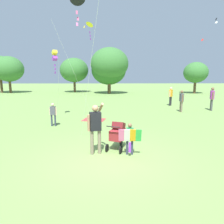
# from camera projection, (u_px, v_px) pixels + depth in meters

# --- Properties ---
(ground_plane) EXTENTS (120.00, 120.00, 0.00)m
(ground_plane) POSITION_uv_depth(u_px,v_px,m) (108.00, 158.00, 6.68)
(ground_plane) COLOR #75994C
(treeline_distant) EXTENTS (32.91, 7.06, 6.55)m
(treeline_distant) POSITION_uv_depth(u_px,v_px,m) (83.00, 68.00, 29.87)
(treeline_distant) COLOR brown
(treeline_distant) RESTS_ON ground
(child_with_butterfly_kite) EXTENTS (0.76, 0.37, 1.10)m
(child_with_butterfly_kite) POSITION_uv_depth(u_px,v_px,m) (130.00, 136.00, 6.85)
(child_with_butterfly_kite) COLOR #33384C
(child_with_butterfly_kite) RESTS_ON ground
(person_adult_flyer) EXTENTS (0.56, 0.62, 1.79)m
(person_adult_flyer) POSITION_uv_depth(u_px,v_px,m) (95.00, 125.00, 6.87)
(person_adult_flyer) COLOR #7F705B
(person_adult_flyer) RESTS_ON ground
(stroller) EXTENTS (0.78, 1.11, 1.03)m
(stroller) POSITION_uv_depth(u_px,v_px,m) (118.00, 133.00, 7.41)
(stroller) COLOR black
(stroller) RESTS_ON ground
(kite_orange_delta) EXTENTS (2.40, 2.14, 6.14)m
(kite_orange_delta) POSITION_uv_depth(u_px,v_px,m) (89.00, 26.00, 13.35)
(kite_orange_delta) COLOR yellow
(kite_orange_delta) RESTS_ON ground
(kite_green_novelty) EXTENTS (1.13, 3.05, 4.20)m
(kite_green_novelty) POSITION_uv_depth(u_px,v_px,m) (55.00, 56.00, 12.31)
(kite_green_novelty) COLOR yellow
(kite_green_novelty) RESTS_ON ground
(distant_kites_cluster) EXTENTS (34.52, 13.17, 9.51)m
(distant_kites_cluster) POSITION_uv_depth(u_px,v_px,m) (123.00, 1.00, 29.08)
(distant_kites_cluster) COLOR green
(person_red_shirt) EXTENTS (0.22, 0.52, 1.60)m
(person_red_shirt) POSITION_uv_depth(u_px,v_px,m) (181.00, 99.00, 14.84)
(person_red_shirt) COLOR #7F705B
(person_red_shirt) RESTS_ON ground
(person_sitting_far) EXTENTS (0.39, 0.44, 1.65)m
(person_sitting_far) POSITION_uv_depth(u_px,v_px,m) (171.00, 95.00, 17.96)
(person_sitting_far) COLOR #232328
(person_sitting_far) RESTS_ON ground
(person_couple_left) EXTENTS (0.33, 0.56, 1.78)m
(person_couple_left) POSITION_uv_depth(u_px,v_px,m) (212.00, 97.00, 15.47)
(person_couple_left) COLOR #4C4C51
(person_couple_left) RESTS_ON ground
(person_kid_running) EXTENTS (0.40, 0.19, 1.24)m
(person_kid_running) POSITION_uv_depth(u_px,v_px,m) (53.00, 113.00, 10.75)
(person_kid_running) COLOR #33384C
(person_kid_running) RESTS_ON ground
(picnic_blanket) EXTENTS (1.49, 1.24, 0.02)m
(picnic_blanket) POSITION_uv_depth(u_px,v_px,m) (94.00, 120.00, 12.38)
(picnic_blanket) COLOR #CC3D3D
(picnic_blanket) RESTS_ON ground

